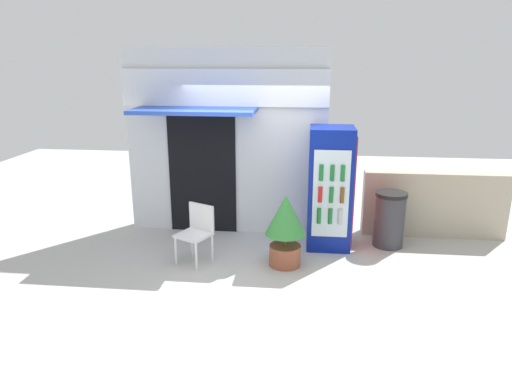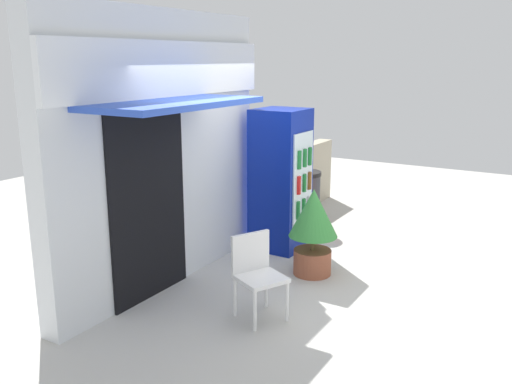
% 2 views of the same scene
% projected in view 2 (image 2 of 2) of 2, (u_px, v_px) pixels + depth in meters
% --- Properties ---
extents(ground, '(16.00, 16.00, 0.00)m').
position_uv_depth(ground, '(299.00, 289.00, 6.22)').
color(ground, beige).
extents(storefront_building, '(3.35, 1.13, 3.08)m').
position_uv_depth(storefront_building, '(162.00, 148.00, 6.04)').
color(storefront_building, silver).
rests_on(storefront_building, ground).
extents(drink_cooler, '(0.69, 0.71, 1.92)m').
position_uv_depth(drink_cooler, '(281.00, 180.00, 7.37)').
color(drink_cooler, navy).
rests_on(drink_cooler, ground).
extents(plastic_chair, '(0.58, 0.58, 0.85)m').
position_uv_depth(plastic_chair, '(256.00, 270.00, 5.47)').
color(plastic_chair, white).
rests_on(plastic_chair, ground).
extents(potted_plant_near_shop, '(0.59, 0.59, 1.07)m').
position_uv_depth(potted_plant_near_shop, '(313.00, 225.00, 6.51)').
color(potted_plant_near_shop, '#995138').
rests_on(potted_plant_near_shop, ground).
extents(trash_bin, '(0.50, 0.50, 0.89)m').
position_uv_depth(trash_bin, '(304.00, 200.00, 8.34)').
color(trash_bin, '#38383D').
rests_on(trash_bin, ground).
extents(stone_boundary_wall, '(2.34, 0.24, 1.10)m').
position_uv_depth(stone_boundary_wall, '(297.00, 180.00, 9.26)').
color(stone_boundary_wall, '#B7AD93').
rests_on(stone_boundary_wall, ground).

